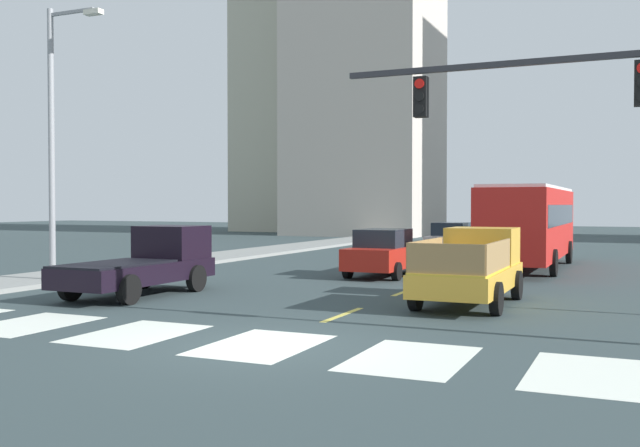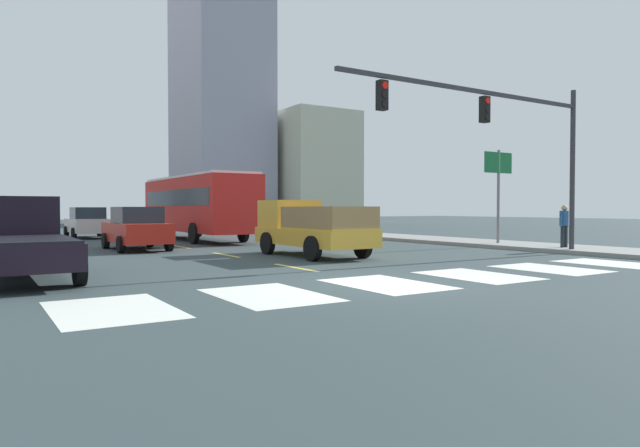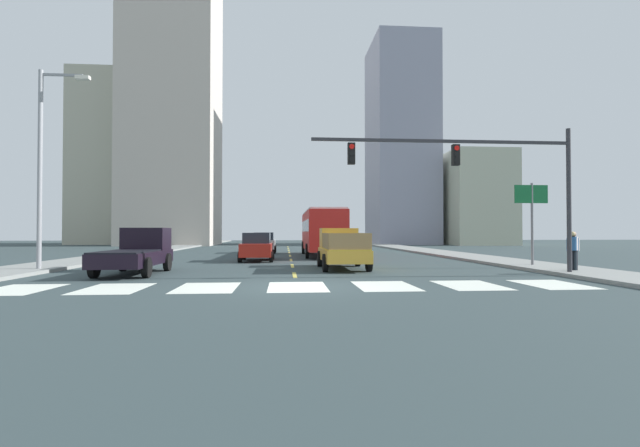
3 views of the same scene
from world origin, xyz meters
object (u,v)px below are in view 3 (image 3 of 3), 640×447
at_px(sedan_near_left, 264,243).
at_px(traffic_signal_gantry, 486,170).
at_px(pedestrian_walking, 573,247).
at_px(city_bus, 322,229).
at_px(direction_sign_green, 532,206).
at_px(streetlight_left, 44,160).
at_px(pickup_stakebed, 341,249).
at_px(pickup_dark, 138,252).
at_px(sedan_near_right, 257,247).
at_px(pedestrian_waiting, 573,247).

relative_size(sedan_near_left, traffic_signal_gantry, 0.41).
distance_m(sedan_near_left, pedestrian_walking, 24.49).
bearing_deg(city_bus, direction_sign_green, -50.99).
relative_size(sedan_near_left, streetlight_left, 0.49).
bearing_deg(pedestrian_walking, sedan_near_left, 147.86).
bearing_deg(pickup_stakebed, traffic_signal_gantry, -42.03).
bearing_deg(streetlight_left, city_bus, 42.05).
xyz_separation_m(sedan_near_left, traffic_signal_gantry, (9.78, -20.90, 3.40)).
bearing_deg(pickup_dark, streetlight_left, 165.94).
distance_m(streetlight_left, pedestrian_walking, 23.35).
bearing_deg(sedan_near_right, streetlight_left, -141.61).
bearing_deg(pedestrian_waiting, direction_sign_green, -71.92).
height_order(pickup_dark, pedestrian_waiting, pickup_dark).
distance_m(pedestrian_waiting, pedestrian_walking, 0.06).
relative_size(sedan_near_right, streetlight_left, 0.49).
bearing_deg(pedestrian_waiting, pickup_dark, 12.39).
relative_size(sedan_near_right, direction_sign_green, 1.05).
distance_m(pickup_dark, pedestrian_waiting, 18.61).
relative_size(sedan_near_right, pedestrian_walking, 2.68).
xyz_separation_m(city_bus, pedestrian_walking, (9.43, -14.78, -0.84)).
bearing_deg(direction_sign_green, sedan_near_left, 129.43).
relative_size(pickup_stakebed, sedan_near_right, 1.18).
relative_size(pickup_dark, city_bus, 0.48).
xyz_separation_m(pickup_stakebed, sedan_near_left, (-4.50, 16.46, -0.08)).
bearing_deg(sedan_near_right, sedan_near_left, 91.46).
bearing_deg(traffic_signal_gantry, pedestrian_walking, 10.20).
bearing_deg(pickup_stakebed, direction_sign_green, -4.96).
bearing_deg(city_bus, pedestrian_waiting, -57.54).
bearing_deg(direction_sign_green, traffic_signal_gantry, -136.38).
xyz_separation_m(traffic_signal_gantry, direction_sign_green, (4.15, 3.96, -1.23)).
distance_m(sedan_near_right, direction_sign_green, 15.40).
xyz_separation_m(city_bus, traffic_signal_gantry, (5.31, -15.52, 2.31)).
xyz_separation_m(city_bus, pedestrian_waiting, (9.49, -14.76, -0.84)).
height_order(city_bus, sedan_near_right, city_bus).
height_order(sedan_near_left, pedestrian_walking, pedestrian_walking).
distance_m(traffic_signal_gantry, direction_sign_green, 5.86).
bearing_deg(pedestrian_walking, streetlight_left, -163.37).
relative_size(streetlight_left, pedestrian_walking, 5.49).
height_order(sedan_near_left, streetlight_left, streetlight_left).
xyz_separation_m(sedan_near_left, direction_sign_green, (13.93, -16.95, 2.17)).
bearing_deg(traffic_signal_gantry, sedan_near_left, 115.09).
xyz_separation_m(sedan_near_left, pedestrian_walking, (13.91, -20.16, 0.26)).
bearing_deg(traffic_signal_gantry, sedan_near_right, 133.57).
bearing_deg(sedan_near_left, sedan_near_right, -87.82).
bearing_deg(pedestrian_walking, pickup_dark, -162.03).
relative_size(sedan_near_left, sedan_near_right, 1.00).
bearing_deg(traffic_signal_gantry, city_bus, 108.88).
xyz_separation_m(pickup_dark, sedan_near_left, (4.57, 18.45, -0.06)).
distance_m(pickup_stakebed, city_bus, 11.13).
relative_size(sedan_near_left, pedestrian_waiting, 2.68).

